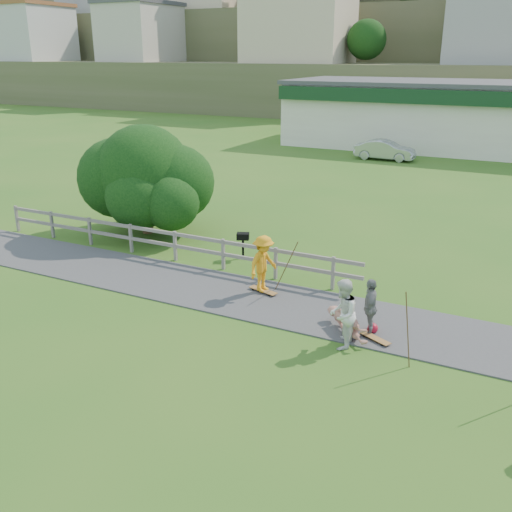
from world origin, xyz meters
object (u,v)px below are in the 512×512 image
(skater_rider, at_px, (263,267))
(skater_fallen, at_px, (347,323))
(bbq, at_px, (243,246))
(tree, at_px, (146,191))
(spectator_b, at_px, (370,307))
(spectator_a, at_px, (343,314))
(car_silver, at_px, (385,150))

(skater_rider, bearing_deg, skater_fallen, -101.22)
(skater_rider, relative_size, skater_fallen, 0.99)
(skater_rider, distance_m, bbq, 3.38)
(skater_fallen, relative_size, bbq, 1.88)
(skater_fallen, relative_size, tree, 0.29)
(spectator_b, bearing_deg, tree, -129.62)
(skater_fallen, distance_m, bbq, 6.67)
(spectator_a, bearing_deg, tree, -126.87)
(skater_rider, xyz_separation_m, spectator_a, (3.29, -2.18, 0.02))
(spectator_a, distance_m, car_silver, 28.07)
(spectator_a, relative_size, spectator_b, 1.15)
(skater_rider, bearing_deg, spectator_a, -110.72)
(car_silver, bearing_deg, skater_fallen, -167.90)
(tree, distance_m, bbq, 5.30)
(spectator_b, bearing_deg, bbq, -138.98)
(bbq, bearing_deg, tree, 146.27)
(spectator_b, bearing_deg, spectator_a, -39.99)
(spectator_a, height_order, car_silver, spectator_a)
(skater_fallen, height_order, spectator_a, spectator_a)
(skater_rider, height_order, tree, tree)
(skater_rider, xyz_separation_m, bbq, (-2.10, 2.61, -0.42))
(skater_fallen, bearing_deg, skater_rider, 111.15)
(tree, bearing_deg, skater_fallen, -25.88)
(spectator_a, relative_size, bbq, 1.91)
(skater_fallen, bearing_deg, tree, 109.26)
(skater_fallen, height_order, bbq, bbq)
(spectator_a, xyz_separation_m, tree, (-10.44, 5.78, 0.86))
(skater_rider, distance_m, skater_fallen, 3.56)
(spectator_a, relative_size, car_silver, 0.44)
(spectator_b, relative_size, bbq, 1.67)
(skater_rider, distance_m, tree, 8.05)
(spectator_a, height_order, spectator_b, spectator_a)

